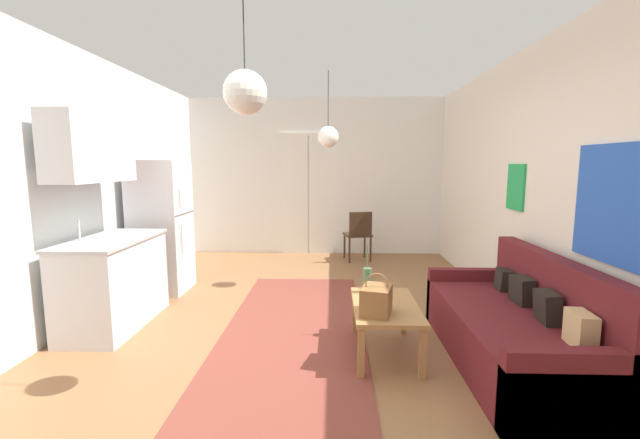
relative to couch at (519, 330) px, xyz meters
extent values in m
cube|color=#8E603D|center=(-1.82, 0.26, -0.33)|extent=(5.08, 8.28, 0.10)
cube|color=white|center=(-1.82, 4.15, 1.11)|extent=(4.68, 0.10, 2.77)
cube|color=white|center=(-2.18, 4.09, 0.77)|extent=(0.46, 0.02, 2.10)
cube|color=white|center=(-1.71, 4.09, 0.77)|extent=(0.46, 0.02, 2.10)
cube|color=white|center=(-1.94, 4.09, 1.85)|extent=(1.02, 0.03, 0.06)
cube|color=silver|center=(0.47, 0.26, 1.11)|extent=(0.10, 7.88, 2.77)
cube|color=blue|center=(0.41, -0.35, 1.06)|extent=(0.02, 0.80, 0.83)
cube|color=green|center=(0.41, 1.14, 1.09)|extent=(0.02, 0.38, 0.48)
cube|color=silver|center=(-4.11, 0.26, 1.11)|extent=(0.10, 7.88, 2.77)
cube|color=red|center=(-4.05, 1.30, 1.48)|extent=(0.02, 0.32, 0.40)
cube|color=brown|center=(-1.88, 0.53, -0.27)|extent=(1.34, 3.63, 0.01)
cube|color=#5B191E|center=(-0.09, 0.00, -0.07)|extent=(0.86, 1.94, 0.43)
cube|color=#5B191E|center=(0.27, 0.00, 0.16)|extent=(0.15, 1.94, 0.88)
cube|color=#5B191E|center=(-0.09, -0.91, -0.01)|extent=(0.86, 0.11, 0.55)
cube|color=#5B191E|center=(-0.09, 0.92, -0.01)|extent=(0.86, 0.11, 0.55)
cube|color=tan|center=(0.11, -0.60, 0.26)|extent=(0.14, 0.24, 0.23)
cube|color=black|center=(0.11, -0.19, 0.26)|extent=(0.16, 0.24, 0.24)
cube|color=black|center=(0.11, 0.22, 0.26)|extent=(0.15, 0.24, 0.24)
cube|color=black|center=(0.12, 0.61, 0.25)|extent=(0.15, 0.20, 0.21)
cube|color=#A87542|center=(-1.06, 0.15, 0.14)|extent=(0.54, 0.92, 0.04)
cube|color=#A87542|center=(-1.29, -0.27, -0.08)|extent=(0.05, 0.05, 0.40)
cube|color=#A87542|center=(-0.83, -0.27, -0.08)|extent=(0.05, 0.05, 0.40)
cube|color=#A87542|center=(-1.29, 0.57, -0.08)|extent=(0.05, 0.05, 0.40)
cube|color=#A87542|center=(-0.83, 0.57, -0.08)|extent=(0.05, 0.05, 0.40)
cylinder|color=#47704C|center=(-1.19, 0.46, 0.27)|extent=(0.08, 0.08, 0.23)
cylinder|color=#477F42|center=(-1.19, 0.46, 0.49)|extent=(0.01, 0.01, 0.22)
cube|color=brown|center=(-1.16, -0.08, 0.27)|extent=(0.29, 0.33, 0.22)
torus|color=brown|center=(-1.16, -0.08, 0.40)|extent=(0.18, 0.01, 0.18)
cube|color=white|center=(-3.67, 1.82, 0.55)|extent=(0.61, 0.65, 1.66)
cube|color=#4C4C51|center=(-3.36, 1.82, 0.72)|extent=(0.01, 0.63, 0.01)
cylinder|color=#B7BABF|center=(-3.35, 1.64, 0.92)|extent=(0.02, 0.02, 0.23)
cylinder|color=#B7BABF|center=(-3.35, 1.64, 0.42)|extent=(0.02, 0.02, 0.36)
cube|color=silver|center=(-3.68, 0.68, 0.15)|extent=(0.58, 1.19, 0.86)
cube|color=#B7BABF|center=(-3.68, 0.68, 0.59)|extent=(0.61, 1.22, 0.03)
cube|color=#999BA0|center=(-3.68, 0.55, 0.55)|extent=(0.36, 0.40, 0.10)
cylinder|color=#B7BABF|center=(-3.91, 0.55, 0.71)|extent=(0.02, 0.02, 0.20)
cube|color=silver|center=(-3.81, 0.68, 1.48)|extent=(0.32, 1.07, 0.64)
cylinder|color=#382619|center=(-0.95, 3.77, -0.07)|extent=(0.03, 0.03, 0.42)
cylinder|color=#382619|center=(-1.30, 3.70, -0.07)|extent=(0.03, 0.03, 0.42)
cylinder|color=#382619|center=(-0.88, 3.44, -0.07)|extent=(0.03, 0.03, 0.42)
cylinder|color=#382619|center=(-1.23, 3.36, -0.07)|extent=(0.03, 0.03, 0.42)
cube|color=#382619|center=(-1.09, 3.57, 0.16)|extent=(0.50, 0.48, 0.04)
cube|color=#382619|center=(-1.05, 3.39, 0.36)|extent=(0.38, 0.11, 0.39)
cylinder|color=black|center=(-2.08, -0.47, 2.21)|extent=(0.01, 0.01, 0.55)
sphere|color=white|center=(-2.08, -0.47, 1.79)|extent=(0.29, 0.29, 0.29)
cylinder|color=black|center=(-1.57, 2.06, 2.15)|extent=(0.01, 0.01, 0.68)
sphere|color=white|center=(-1.57, 2.06, 1.68)|extent=(0.27, 0.27, 0.27)
camera|label=1|loc=(-1.51, -3.18, 1.33)|focal=22.82mm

